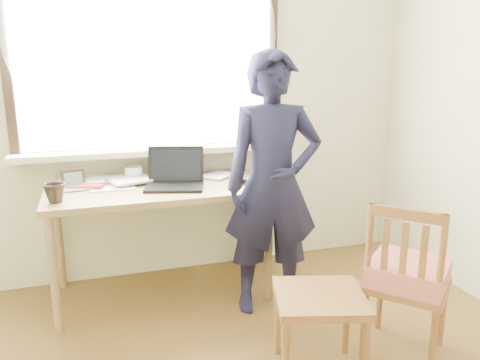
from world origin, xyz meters
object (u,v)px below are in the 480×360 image
object	(u,v)px
mug_dark	(55,193)
work_chair	(320,307)
laptop	(175,177)
desk	(159,198)
person	(273,185)
side_chair	(408,275)
mug_white	(134,174)

from	to	relation	value
mug_dark	work_chair	xyz separation A→B (m)	(1.21, -0.91, -0.43)
laptop	mug_dark	bearing A→B (deg)	-167.41
desk	laptop	distance (m)	0.17
desk	mug_dark	bearing A→B (deg)	-162.73
mug_dark	person	world-z (taller)	person
desk	side_chair	size ratio (longest dim) A/B	1.65
mug_dark	person	bearing A→B (deg)	-9.07
desk	mug_white	xyz separation A→B (m)	(-0.13, 0.22, 0.12)
mug_dark	work_chair	world-z (taller)	mug_dark
person	laptop	bearing A→B (deg)	156.01
desk	mug_dark	world-z (taller)	mug_dark
mug_white	work_chair	size ratio (longest dim) A/B	0.22
side_chair	person	distance (m)	0.91
desk	laptop	xyz separation A→B (m)	(0.10, -0.03, 0.14)
desk	laptop	bearing A→B (deg)	-16.40
desk	side_chair	distance (m)	1.56
desk	mug_dark	distance (m)	0.65
laptop	mug_dark	size ratio (longest dim) A/B	3.60
mug_dark	work_chair	bearing A→B (deg)	-36.97
mug_dark	side_chair	distance (m)	1.97
mug_white	work_chair	distance (m)	1.57
laptop	side_chair	xyz separation A→B (m)	(1.01, -1.04, -0.36)
work_chair	person	distance (m)	0.83
work_chair	side_chair	world-z (taller)	side_chair
desk	side_chair	xyz separation A→B (m)	(1.11, -1.07, -0.23)
mug_white	person	distance (m)	0.98
work_chair	laptop	bearing A→B (deg)	114.90
desk	person	size ratio (longest dim) A/B	0.87
work_chair	side_chair	distance (m)	0.52
mug_dark	person	distance (m)	1.26
desk	work_chair	xyz separation A→B (m)	(0.60, -1.10, -0.30)
laptop	mug_dark	world-z (taller)	laptop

